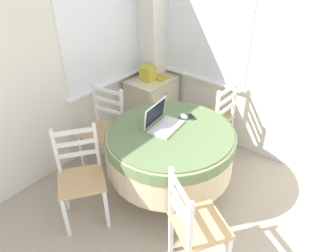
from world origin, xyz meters
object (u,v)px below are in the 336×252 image
Objects in this scene: laptop at (162,122)px; dining_chair_left_flank at (81,178)px; cell_phone at (191,117)px; dining_chair_camera_near at (195,226)px; computer_mouse at (184,116)px; round_dining_table at (170,148)px; dining_chair_near_back_window at (104,130)px; corner_cabinet at (152,103)px; dining_chair_near_right_window at (215,120)px; storage_box at (148,73)px; book_on_cabinet at (159,77)px.

dining_chair_left_flank is at bearing 156.77° from laptop.
cell_phone is 0.14× the size of dining_chair_camera_near.
computer_mouse is 0.10× the size of dining_chair_camera_near.
dining_chair_near_back_window is (-0.08, 0.87, -0.11)m from round_dining_table.
dining_chair_left_flank is (-0.76, 0.32, -0.35)m from laptop.
dining_chair_near_right_window is at bearing -89.02° from corner_cabinet.
laptop is 0.83m from dining_chair_near_back_window.
storage_box is (-0.07, 0.95, 0.34)m from dining_chair_near_right_window.
round_dining_table is at bearing -171.07° from computer_mouse.
computer_mouse reaches higher than round_dining_table.
round_dining_table is 1.27m from storage_box.
dining_chair_near_back_window reaches higher than storage_box.
dining_chair_near_right_window is at bearing 26.16° from dining_chair_camera_near.
corner_cabinet is 3.08× the size of book_on_cabinet.
dining_chair_near_back_window is (-0.34, 0.82, -0.32)m from computer_mouse.
cell_phone is (0.07, -0.04, -0.02)m from computer_mouse.
cell_phone is 1.08m from storage_box.
book_on_cabinet is (0.66, 0.88, -0.06)m from computer_mouse.
computer_mouse is at bearing -122.34° from corner_cabinet.
dining_chair_camera_near is 4.03× the size of book_on_cabinet.
storage_box is at bearing 156.74° from book_on_cabinet.
dining_chair_near_right_window is at bearing -41.81° from dining_chair_near_back_window.
dining_chair_near_back_window reaches higher than corner_cabinet.
round_dining_table is 0.26m from laptop.
book_on_cabinet reaches higher than corner_cabinet.
dining_chair_left_flank is (-1.07, 0.44, -0.30)m from cell_phone.
book_on_cabinet is at bearing 44.88° from round_dining_table.
dining_chair_camera_near reaches higher than round_dining_table.
laptop is at bearing -138.37° from book_on_cabinet.
dining_chair_left_flank is at bearing 158.34° from computer_mouse.
book_on_cabinet is (0.92, 0.92, 0.16)m from round_dining_table.
dining_chair_left_flank is at bearing -163.91° from book_on_cabinet.
dining_chair_near_back_window is 1.31× the size of corner_cabinet.
dining_chair_left_flank is at bearing -160.66° from storage_box.
round_dining_table is 13.17× the size of computer_mouse.
book_on_cabinet is at bearing -23.26° from storage_box.
storage_box is at bearing 7.15° from dining_chair_near_back_window.
laptop reaches higher than dining_chair_camera_near.
laptop is 0.41× the size of dining_chair_near_right_window.
cell_phone is at bearing -0.62° from round_dining_table.
round_dining_table is 3.24× the size of laptop.
corner_cabinet is at bearing 18.50° from dining_chair_left_flank.
corner_cabinet is (0.59, 0.93, -0.42)m from computer_mouse.
cell_phone is (0.33, -0.00, 0.19)m from round_dining_table.
dining_chair_left_flank is (-0.74, 0.44, -0.11)m from round_dining_table.
dining_chair_left_flank is at bearing 99.51° from dining_chair_camera_near.
storage_box is 0.76× the size of book_on_cabinet.
corner_cabinet is at bearing 45.89° from laptop.
storage_box reaches higher than computer_mouse.
computer_mouse is 0.70× the size of cell_phone.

